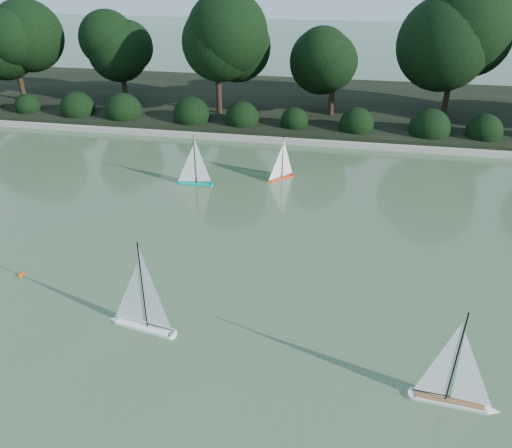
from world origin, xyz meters
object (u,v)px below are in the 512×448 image
object	(u,v)px
sailboat_white_a	(138,314)
sailboat_orange	(279,173)
race_buoy	(21,275)
sailboat_white_b	(459,390)
sailboat_teal	(192,176)

from	to	relation	value
sailboat_white_a	sailboat_orange	size ratio (longest dim) A/B	1.38
sailboat_white_a	race_buoy	size ratio (longest dim) A/B	13.71
sailboat_white_b	sailboat_teal	distance (m)	8.66
sailboat_orange	sailboat_teal	bearing A→B (deg)	-162.31
sailboat_white_a	race_buoy	xyz separation A→B (m)	(-2.85, 1.00, -0.28)
sailboat_white_b	sailboat_white_a	bearing A→B (deg)	171.60
sailboat_teal	race_buoy	size ratio (longest dim) A/B	11.47
sailboat_white_a	sailboat_teal	distance (m)	5.77
sailboat_white_a	sailboat_white_b	xyz separation A→B (m)	(4.99, -0.74, -0.02)
sailboat_orange	sailboat_white_b	bearing A→B (deg)	-63.84
sailboat_white_a	sailboat_teal	size ratio (longest dim) A/B	1.19
sailboat_white_a	sailboat_teal	bearing A→B (deg)	97.88
sailboat_white_a	sailboat_white_b	size ratio (longest dim) A/B	1.05
sailboat_white_b	race_buoy	xyz separation A→B (m)	(-7.84, 1.74, -0.26)
sailboat_teal	sailboat_orange	bearing A→B (deg)	17.69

